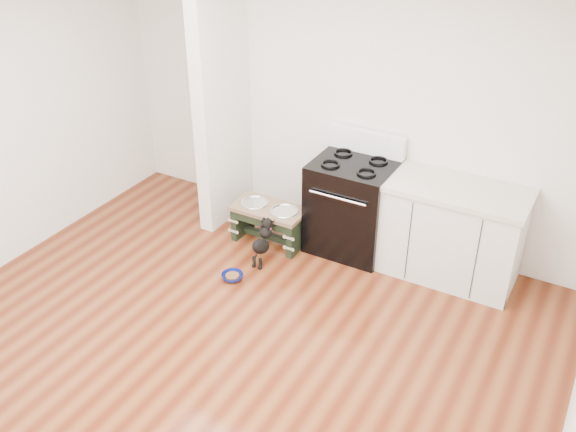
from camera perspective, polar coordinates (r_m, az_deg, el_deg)
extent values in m
plane|color=#4F1D0E|center=(5.09, -7.63, -13.63)|extent=(5.00, 5.00, 0.00)
plane|color=silver|center=(6.21, 5.34, 9.97)|extent=(5.00, 0.00, 5.00)
plane|color=white|center=(3.75, -10.56, 17.39)|extent=(5.00, 5.00, 0.00)
cube|color=silver|center=(6.43, -5.92, 10.68)|extent=(0.15, 0.80, 2.70)
cube|color=black|center=(6.21, 5.71, 0.86)|extent=(0.76, 0.65, 0.92)
cube|color=black|center=(5.99, 4.46, -0.92)|extent=(0.58, 0.02, 0.50)
cylinder|color=silver|center=(5.80, 4.41, 1.59)|extent=(0.56, 0.02, 0.02)
cube|color=white|center=(6.18, 7.04, 6.56)|extent=(0.76, 0.08, 0.22)
torus|color=black|center=(5.94, 3.80, 4.65)|extent=(0.18, 0.18, 0.02)
torus|color=black|center=(5.81, 7.00, 3.87)|extent=(0.18, 0.18, 0.02)
torus|color=black|center=(6.17, 4.95, 5.64)|extent=(0.18, 0.18, 0.02)
torus|color=black|center=(6.05, 8.05, 4.90)|extent=(0.18, 0.18, 0.02)
cube|color=silver|center=(5.99, 14.36, -1.59)|extent=(1.20, 0.60, 0.86)
cube|color=beige|center=(5.76, 14.93, 2.23)|extent=(1.24, 0.64, 0.05)
cube|color=black|center=(5.98, 13.17, -5.84)|extent=(1.20, 0.06, 0.10)
cube|color=black|center=(6.55, -4.05, -0.20)|extent=(0.06, 0.35, 0.36)
cube|color=black|center=(6.27, 0.85, -1.67)|extent=(0.06, 0.35, 0.36)
cube|color=black|center=(6.21, -2.42, -0.54)|extent=(0.58, 0.03, 0.09)
cube|color=black|center=(6.46, -1.64, -1.82)|extent=(0.58, 0.06, 0.06)
cube|color=brown|center=(6.30, -1.68, 0.62)|extent=(0.73, 0.39, 0.04)
cylinder|color=silver|center=(6.37, -2.99, 1.01)|extent=(0.25, 0.25, 0.04)
cylinder|color=silver|center=(6.22, -0.34, 0.25)|extent=(0.25, 0.25, 0.04)
torus|color=silver|center=(6.36, -2.99, 1.20)|extent=(0.28, 0.28, 0.02)
torus|color=silver|center=(6.21, -0.34, 0.44)|extent=(0.28, 0.28, 0.02)
cylinder|color=black|center=(6.11, -3.03, -4.06)|extent=(0.03, 0.03, 0.11)
cylinder|color=black|center=(6.08, -2.47, -4.25)|extent=(0.03, 0.03, 0.11)
sphere|color=black|center=(6.13, -3.07, -4.44)|extent=(0.04, 0.04, 0.04)
sphere|color=black|center=(6.10, -2.51, -4.62)|extent=(0.04, 0.04, 0.04)
ellipsoid|color=black|center=(6.06, -2.44, -2.71)|extent=(0.13, 0.29, 0.26)
sphere|color=black|center=(6.07, -1.99, -1.46)|extent=(0.12, 0.12, 0.12)
sphere|color=black|center=(6.05, -1.83, -0.67)|extent=(0.10, 0.10, 0.10)
sphere|color=black|center=(6.12, -1.77, -0.29)|extent=(0.04, 0.04, 0.04)
sphere|color=black|center=(6.09, -1.23, -0.45)|extent=(0.04, 0.04, 0.04)
cylinder|color=black|center=(6.03, -2.99, -3.90)|extent=(0.02, 0.08, 0.10)
torus|color=#D63F76|center=(6.06, -1.90, -1.05)|extent=(0.10, 0.06, 0.09)
imported|color=navy|center=(5.96, -4.97, -5.39)|extent=(0.22, 0.22, 0.06)
cylinder|color=#523217|center=(5.96, -4.97, -5.36)|extent=(0.13, 0.13, 0.03)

